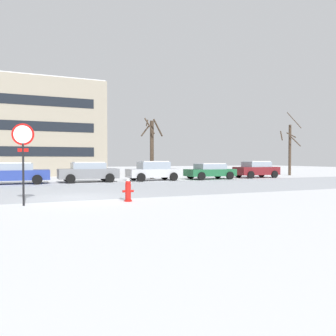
{
  "coord_description": "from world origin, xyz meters",
  "views": [
    {
      "loc": [
        -1.92,
        -14.29,
        1.62
      ],
      "look_at": [
        6.58,
        5.79,
        1.06
      ],
      "focal_mm": 35.54,
      "sensor_mm": 36.0,
      "label": 1
    }
  ],
  "objects_px": {
    "stop_sign": "(23,148)",
    "parked_car_maroon": "(256,169)",
    "parked_car_gray": "(88,172)",
    "parked_car_silver": "(153,171)",
    "parked_car_green": "(210,171)",
    "parked_car_blue": "(12,173)",
    "fire_hydrant": "(128,190)"
  },
  "relations": [
    {
      "from": "parked_car_silver",
      "to": "parked_car_green",
      "type": "xyz_separation_m",
      "value": [
        4.92,
        -0.14,
        -0.07
      ]
    },
    {
      "from": "parked_car_green",
      "to": "parked_car_maroon",
      "type": "xyz_separation_m",
      "value": [
        4.92,
        0.33,
        0.07
      ]
    },
    {
      "from": "parked_car_gray",
      "to": "parked_car_green",
      "type": "xyz_separation_m",
      "value": [
        9.83,
        -0.28,
        -0.06
      ]
    },
    {
      "from": "fire_hydrant",
      "to": "parked_car_silver",
      "type": "height_order",
      "value": "parked_car_silver"
    },
    {
      "from": "parked_car_blue",
      "to": "parked_car_gray",
      "type": "relative_size",
      "value": 1.11
    },
    {
      "from": "parked_car_blue",
      "to": "parked_car_maroon",
      "type": "relative_size",
      "value": 1.16
    },
    {
      "from": "stop_sign",
      "to": "parked_car_gray",
      "type": "xyz_separation_m",
      "value": [
        4.13,
        11.41,
        -1.28
      ]
    },
    {
      "from": "parked_car_silver",
      "to": "parked_car_green",
      "type": "distance_m",
      "value": 4.92
    },
    {
      "from": "parked_car_blue",
      "to": "parked_car_green",
      "type": "xyz_separation_m",
      "value": [
        14.75,
        -0.25,
        -0.05
      ]
    },
    {
      "from": "parked_car_green",
      "to": "parked_car_blue",
      "type": "bearing_deg",
      "value": 179.03
    },
    {
      "from": "fire_hydrant",
      "to": "parked_car_silver",
      "type": "relative_size",
      "value": 0.21
    },
    {
      "from": "fire_hydrant",
      "to": "parked_car_gray",
      "type": "distance_m",
      "value": 11.7
    },
    {
      "from": "stop_sign",
      "to": "parked_car_green",
      "type": "xyz_separation_m",
      "value": [
        13.96,
        11.13,
        -1.34
      ]
    },
    {
      "from": "parked_car_blue",
      "to": "parked_car_silver",
      "type": "xyz_separation_m",
      "value": [
        9.83,
        -0.11,
        0.02
      ]
    },
    {
      "from": "parked_car_silver",
      "to": "parked_car_maroon",
      "type": "relative_size",
      "value": 1.02
    },
    {
      "from": "stop_sign",
      "to": "parked_car_maroon",
      "type": "bearing_deg",
      "value": 31.24
    },
    {
      "from": "parked_car_blue",
      "to": "stop_sign",
      "type": "bearing_deg",
      "value": -86.04
    },
    {
      "from": "parked_car_gray",
      "to": "parked_car_silver",
      "type": "bearing_deg",
      "value": -1.63
    },
    {
      "from": "parked_car_gray",
      "to": "parked_car_green",
      "type": "bearing_deg",
      "value": -1.63
    },
    {
      "from": "parked_car_blue",
      "to": "parked_car_silver",
      "type": "relative_size",
      "value": 1.14
    },
    {
      "from": "parked_car_silver",
      "to": "parked_car_gray",
      "type": "bearing_deg",
      "value": 178.37
    },
    {
      "from": "parked_car_blue",
      "to": "parked_car_green",
      "type": "relative_size",
      "value": 1.13
    },
    {
      "from": "stop_sign",
      "to": "parked_car_maroon",
      "type": "height_order",
      "value": "stop_sign"
    },
    {
      "from": "parked_car_maroon",
      "to": "parked_car_gray",
      "type": "bearing_deg",
      "value": -179.81
    },
    {
      "from": "fire_hydrant",
      "to": "parked_car_maroon",
      "type": "distance_m",
      "value": 19.19
    },
    {
      "from": "parked_car_silver",
      "to": "parked_car_green",
      "type": "relative_size",
      "value": 0.99
    },
    {
      "from": "parked_car_green",
      "to": "parked_car_silver",
      "type": "bearing_deg",
      "value": 178.37
    },
    {
      "from": "stop_sign",
      "to": "parked_car_silver",
      "type": "height_order",
      "value": "stop_sign"
    },
    {
      "from": "stop_sign",
      "to": "fire_hydrant",
      "type": "height_order",
      "value": "stop_sign"
    },
    {
      "from": "parked_car_blue",
      "to": "parked_car_gray",
      "type": "bearing_deg",
      "value": 0.35
    },
    {
      "from": "stop_sign",
      "to": "parked_car_blue",
      "type": "relative_size",
      "value": 0.63
    },
    {
      "from": "stop_sign",
      "to": "parked_car_silver",
      "type": "bearing_deg",
      "value": 51.24
    }
  ]
}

